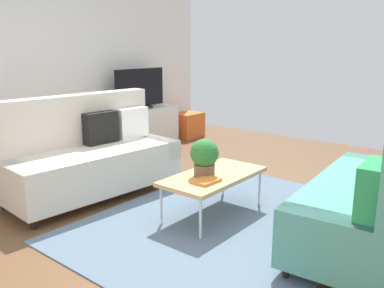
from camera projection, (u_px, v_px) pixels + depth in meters
The scene contains 15 objects.
ground_plane at pixel (200, 214), 4.07m from camera, with size 7.68×7.68×0.00m, color brown.
wall_far at pixel (35, 60), 5.45m from camera, with size 6.40×0.12×2.90m, color white.
area_rug at pixel (227, 221), 3.89m from camera, with size 2.90×2.20×0.01m, color slate.
couch_beige at pixel (90, 155), 4.53m from camera, with size 1.96×0.99×1.10m.
couch_green at pixel (377, 197), 3.30m from camera, with size 1.96×0.99×1.10m.
coffee_table at pixel (213, 177), 3.96m from camera, with size 1.10×0.56×0.42m.
tv_console at pixel (140, 128), 6.68m from camera, with size 1.40×0.44×0.64m, color silver.
tv at pixel (140, 89), 6.52m from camera, with size 1.00×0.20×0.64m.
storage_trunk at pixel (188, 125), 7.47m from camera, with size 0.52×0.40×0.44m, color orange.
potted_plant at pixel (204, 156), 3.87m from camera, with size 0.27×0.27×0.36m.
table_book_0 at pixel (206, 181), 3.72m from camera, with size 0.24×0.18×0.03m, color orange.
vase_0 at pixel (110, 109), 6.18m from camera, with size 0.13×0.13×0.12m, color #4C72B2.
bottle_0 at pixel (123, 107), 6.27m from camera, with size 0.04×0.04×0.16m, color silver.
bottle_1 at pixel (127, 105), 6.33m from camera, with size 0.05×0.05×0.18m, color silver.
bottle_2 at pixel (132, 103), 6.41m from camera, with size 0.06×0.06×0.23m, color #262626.
Camera 1 is at (-3.00, -2.33, 1.63)m, focal length 38.26 mm.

